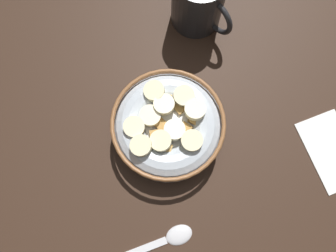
{
  "coord_description": "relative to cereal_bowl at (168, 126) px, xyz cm",
  "views": [
    {
      "loc": [
        7.45,
        -6.73,
        47.43
      ],
      "look_at": [
        0.0,
        0.0,
        3.0
      ],
      "focal_mm": 34.08,
      "sensor_mm": 36.0,
      "label": 1
    }
  ],
  "objects": [
    {
      "name": "ground_plane",
      "position": [
        0.03,
        0.0,
        -3.85
      ],
      "size": [
        91.88,
        91.88,
        2.0
      ],
      "primitive_type": "cube",
      "color": "#332116"
    },
    {
      "name": "cereal_bowl",
      "position": [
        0.0,
        0.0,
        0.0
      ],
      "size": [
        16.04,
        16.04,
        6.22
      ],
      "color": "#B2BCC6",
      "rests_on": "ground_plane"
    },
    {
      "name": "coffee_mug",
      "position": [
        -11.01,
        16.23,
        2.05
      ],
      "size": [
        11.18,
        8.04,
        9.8
      ],
      "color": "#262628",
      "rests_on": "ground_plane"
    },
    {
      "name": "folded_napkin",
      "position": [
        18.83,
        16.07,
        -2.7
      ],
      "size": [
        13.1,
        10.47,
        0.3
      ],
      "primitive_type": "cube",
      "rotation": [
        0.0,
        0.0,
        -0.37
      ],
      "color": "white",
      "rests_on": "ground_plane"
    },
    {
      "name": "spoon",
      "position": [
        11.4,
        -11.34,
        -2.53
      ],
      "size": [
        7.38,
        14.81,
        0.8
      ],
      "color": "silver",
      "rests_on": "ground_plane"
    }
  ]
}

